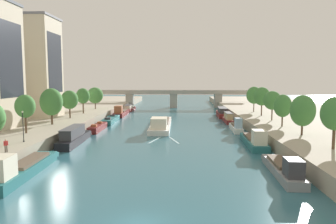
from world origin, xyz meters
name	(u,v)px	position (x,y,z in m)	size (l,w,h in m)	color
quay_left	(29,119)	(-35.14, 55.00, 1.09)	(36.00, 170.00, 2.18)	#A89E89
quay_right	(314,121)	(35.14, 55.00, 1.09)	(36.00, 170.00, 2.18)	#A89E89
barge_midriver	(161,124)	(-1.58, 48.87, 0.91)	(4.65, 24.65, 3.16)	silver
wake_behind_barge	(164,140)	(0.04, 34.05, 0.01)	(5.60, 5.91, 0.03)	#A0CCD6
moored_boat_left_midway	(22,168)	(-15.01, 11.66, 1.00)	(3.19, 15.60, 3.45)	#23666B
moored_boat_left_near	(74,137)	(-15.30, 30.36, 1.26)	(2.93, 14.06, 3.01)	black
moored_boat_left_lone	(98,127)	(-14.97, 44.71, 0.67)	(2.12, 10.96, 2.38)	maroon
moored_boat_left_second	(111,120)	(-15.07, 57.91, 0.64)	(3.09, 14.31, 2.32)	#23666B
moored_boat_left_downstream	(121,112)	(-15.14, 72.22, 1.00)	(3.12, 14.60, 3.36)	maroon
moored_boat_left_far	(129,108)	(-15.23, 87.52, 0.92)	(2.87, 13.15, 2.20)	maroon
moored_boat_right_gap_after	(284,169)	(14.98, 13.42, 0.85)	(2.78, 13.02, 2.88)	gray
moored_boat_right_end	(254,140)	(15.32, 29.98, 0.94)	(3.17, 13.81, 3.27)	#23666B
moored_boat_right_second	(236,127)	(14.87, 45.30, 0.92)	(2.12, 10.64, 3.16)	silver
moored_boat_right_midway	(228,118)	(14.98, 58.56, 1.10)	(1.75, 10.09, 2.64)	maroon
moored_boat_right_lone	(222,113)	(15.03, 71.05, 1.17)	(3.04, 13.05, 2.81)	maroon
tree_left_second	(25,106)	(-22.60, 28.27, 6.62)	(3.25, 3.25, 6.39)	brown
tree_left_far	(51,102)	(-22.38, 38.44, 6.61)	(4.36, 4.36, 7.12)	brown
tree_left_midway	(70,100)	(-22.39, 48.69, 6.36)	(3.85, 3.85, 6.31)	brown
tree_left_distant	(83,96)	(-22.36, 58.55, 6.72)	(3.47, 3.47, 6.54)	brown
tree_left_third	(95,95)	(-22.44, 70.50, 6.24)	(4.65, 4.65, 6.43)	brown
tree_right_far	(335,114)	(22.65, 18.10, 6.73)	(3.54, 3.54, 6.73)	brown
tree_right_by_lamp	(303,111)	(22.50, 28.57, 6.08)	(3.93, 3.93, 6.42)	brown
tree_right_end_of_row	(283,106)	(22.15, 37.71, 6.08)	(3.31, 3.31, 6.05)	brown
tree_right_distant	(272,100)	(22.70, 46.66, 6.49)	(3.80, 3.80, 6.35)	brown
tree_right_past_mid	(262,96)	(22.67, 55.70, 6.87)	(3.97, 3.97, 6.95)	brown
tree_right_midway	(254,95)	(22.73, 64.49, 6.69)	(4.10, 4.10, 6.85)	brown
lamppost_left_bank	(23,125)	(-19.32, 20.89, 4.63)	(0.28, 0.28, 4.46)	black
building_left_tall	(28,67)	(-32.99, 51.48, 13.90)	(13.33, 10.42, 23.41)	beige
bridge_far	(174,97)	(0.00, 101.38, 4.24)	(58.28, 4.40, 6.71)	#9E998E
person_on_quay	(6,145)	(-18.34, 14.51, 3.11)	(0.38, 0.42, 1.62)	#473D33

